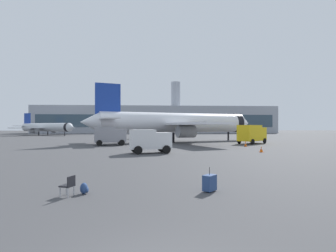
# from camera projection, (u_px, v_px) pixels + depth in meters

# --- Properties ---
(airplane_at_gate) EXTENTS (34.68, 31.73, 10.50)m
(airplane_at_gate) POSITION_uv_depth(u_px,v_px,m) (176.00, 123.00, 51.60)
(airplane_at_gate) COLOR white
(airplane_at_gate) RESTS_ON ground
(airplane_taxiing) EXTENTS (23.95, 22.15, 7.77)m
(airplane_taxiing) POSITION_uv_depth(u_px,v_px,m) (46.00, 127.00, 90.67)
(airplane_taxiing) COLOR silver
(airplane_taxiing) RESTS_ON ground
(service_truck) EXTENTS (5.16, 3.39, 2.90)m
(service_truck) POSITION_uv_depth(u_px,v_px,m) (110.00, 135.00, 41.49)
(service_truck) COLOR gray
(service_truck) RESTS_ON ground
(fuel_truck) EXTENTS (6.13, 5.71, 3.20)m
(fuel_truck) POSITION_uv_depth(u_px,v_px,m) (252.00, 133.00, 45.64)
(fuel_truck) COLOR yellow
(fuel_truck) RESTS_ON ground
(cargo_van) EXTENTS (4.72, 3.11, 2.60)m
(cargo_van) POSITION_uv_depth(u_px,v_px,m) (150.00, 140.00, 29.09)
(cargo_van) COLOR white
(cargo_van) RESTS_ON ground
(safety_cone_near) EXTENTS (0.44, 0.44, 0.82)m
(safety_cone_near) POSITION_uv_depth(u_px,v_px,m) (246.00, 144.00, 39.03)
(safety_cone_near) COLOR #F2590C
(safety_cone_near) RESTS_ON ground
(safety_cone_mid) EXTENTS (0.44, 0.44, 0.69)m
(safety_cone_mid) POSITION_uv_depth(u_px,v_px,m) (261.00, 149.00, 30.33)
(safety_cone_mid) COLOR #F2590C
(safety_cone_mid) RESTS_ON ground
(rolling_suitcase) EXTENTS (0.73, 0.74, 1.10)m
(rolling_suitcase) POSITION_uv_depth(u_px,v_px,m) (210.00, 183.00, 11.91)
(rolling_suitcase) COLOR navy
(rolling_suitcase) RESTS_ON ground
(traveller_backpack) EXTENTS (0.36, 0.40, 0.48)m
(traveller_backpack) POSITION_uv_depth(u_px,v_px,m) (84.00, 189.00, 11.47)
(traveller_backpack) COLOR navy
(traveller_backpack) RESTS_ON ground
(gate_chair) EXTENTS (0.62, 0.62, 0.86)m
(gate_chair) POSITION_uv_depth(u_px,v_px,m) (69.00, 185.00, 11.04)
(gate_chair) COLOR black
(gate_chair) RESTS_ON ground
(terminal_building) EXTENTS (108.67, 20.34, 24.18)m
(terminal_building) POSITION_uv_depth(u_px,v_px,m) (157.00, 120.00, 125.34)
(terminal_building) COLOR #9EA3AD
(terminal_building) RESTS_ON ground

